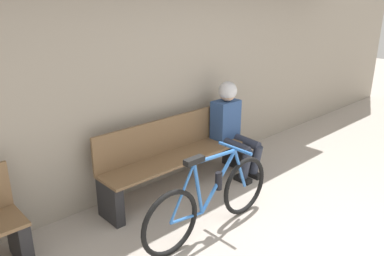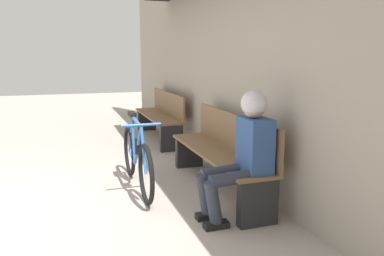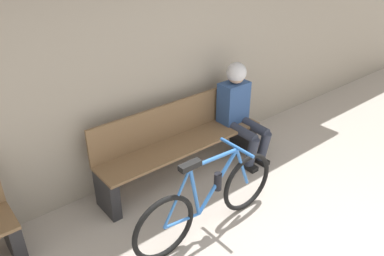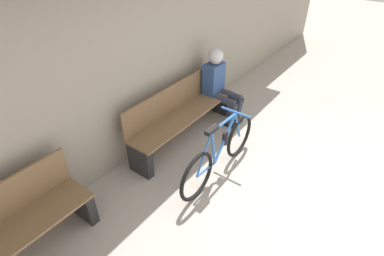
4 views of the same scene
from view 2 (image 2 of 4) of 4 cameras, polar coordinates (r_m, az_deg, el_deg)
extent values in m
cube|color=#9E9384|center=(4.07, 9.95, 12.80)|extent=(12.00, 0.12, 3.20)
cube|color=brown|center=(4.08, 3.73, -3.72)|extent=(1.98, 0.42, 0.03)
cube|color=brown|center=(4.11, 6.28, -0.58)|extent=(1.98, 0.03, 0.40)
cube|color=#232326|center=(4.99, -0.43, -3.62)|extent=(0.10, 0.36, 0.41)
cube|color=#232326|center=(3.34, 9.97, -11.17)|extent=(0.10, 0.36, 0.41)
torus|color=black|center=(4.68, -9.52, -3.47)|extent=(0.61, 0.05, 0.61)
torus|color=black|center=(3.75, -7.03, -7.01)|extent=(0.61, 0.05, 0.61)
cylinder|color=blue|center=(4.06, -8.47, 1.02)|extent=(0.53, 0.03, 0.06)
cylinder|color=blue|center=(4.07, -8.24, -2.77)|extent=(0.46, 0.03, 0.52)
cylinder|color=blue|center=(4.32, -8.90, -1.78)|extent=(0.13, 0.03, 0.54)
cylinder|color=blue|center=(4.51, -9.12, -4.36)|extent=(0.38, 0.03, 0.08)
cylinder|color=blue|center=(4.49, -9.33, -0.95)|extent=(0.30, 0.02, 0.49)
cylinder|color=blue|center=(3.77, -7.39, -3.40)|extent=(0.21, 0.03, 0.45)
cube|color=black|center=(4.31, -9.12, 2.11)|extent=(0.20, 0.07, 0.05)
cylinder|color=blue|center=(3.80, -7.74, 0.45)|extent=(0.03, 0.40, 0.03)
cylinder|color=black|center=(4.07, -8.24, -2.77)|extent=(0.07, 0.07, 0.17)
cylinder|color=#2D3342|center=(3.40, 4.85, -6.64)|extent=(0.11, 0.43, 0.13)
cylinder|color=#2D3342|center=(3.40, 1.97, -10.05)|extent=(0.11, 0.17, 0.38)
cube|color=black|center=(3.49, 2.42, -13.23)|extent=(0.10, 0.22, 0.06)
cylinder|color=#2D3342|center=(3.22, 6.28, -7.63)|extent=(0.11, 0.43, 0.13)
cylinder|color=#2D3342|center=(3.22, 3.26, -11.24)|extent=(0.11, 0.17, 0.38)
cube|color=black|center=(3.32, 3.71, -14.54)|extent=(0.10, 0.22, 0.06)
cube|color=#2D4C84|center=(3.35, 9.53, -2.54)|extent=(0.34, 0.22, 0.48)
sphere|color=tan|center=(3.28, 9.40, 3.23)|extent=(0.20, 0.20, 0.20)
sphere|color=silver|center=(3.28, 9.42, 3.75)|extent=(0.23, 0.23, 0.23)
cube|color=brown|center=(6.63, -5.32, 1.88)|extent=(1.92, 0.42, 0.03)
cube|color=brown|center=(6.65, -3.71, 3.80)|extent=(1.92, 0.03, 0.40)
cube|color=#232326|center=(7.54, -6.91, 1.24)|extent=(0.10, 0.36, 0.41)
cube|color=#232326|center=(5.80, -3.17, -1.58)|extent=(0.10, 0.36, 0.41)
camera|label=1|loc=(6.41, -32.73, 15.12)|focal=35.00mm
camera|label=3|loc=(5.99, -32.29, 19.21)|focal=35.00mm
camera|label=4|loc=(6.67, -26.52, 20.55)|focal=28.00mm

